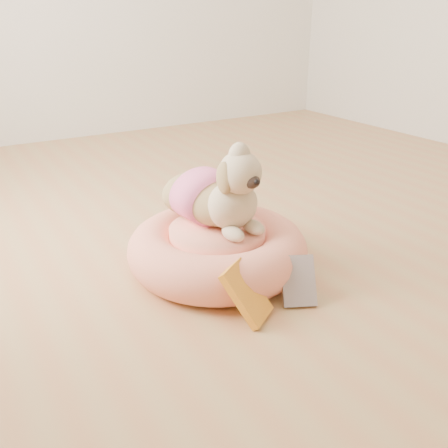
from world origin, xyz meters
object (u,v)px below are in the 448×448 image
book_yellow (247,293)px  pet_bed (217,249)px  dog (216,180)px  book_white (298,281)px

book_yellow → pet_bed: bearing=41.9°
pet_bed → dog: (0.02, 0.03, 0.27)m
book_yellow → book_white: bearing=-35.5°
pet_bed → book_yellow: size_ratio=3.37×
dog → book_white: dog is taller
dog → pet_bed: bearing=-124.1°
book_yellow → book_white: 0.21m
book_yellow → book_white: size_ratio=1.16×
book_yellow → book_white: (0.21, -0.01, -0.01)m
dog → book_white: size_ratio=2.69×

